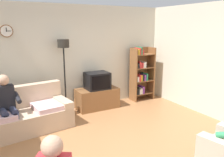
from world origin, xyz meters
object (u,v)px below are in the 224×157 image
object	(u,v)px
tv	(97,81)
person_on_couch	(6,102)
couch	(23,116)
floor_lamp	(64,56)
bookshelf	(141,74)
tv_stand	(97,98)

from	to	relation	value
tv	person_on_couch	bearing A→B (deg)	-165.11
couch	tv	size ratio (longest dim) A/B	3.34
person_on_couch	floor_lamp	bearing A→B (deg)	27.06
bookshelf	person_on_couch	world-z (taller)	bookshelf
tv	person_on_couch	xyz separation A→B (m)	(-2.23, -0.59, -0.06)
tv_stand	bookshelf	distance (m)	1.55
tv	bookshelf	xyz separation A→B (m)	(1.46, 0.09, 0.03)
floor_lamp	person_on_couch	bearing A→B (deg)	-152.94
tv_stand	person_on_couch	bearing A→B (deg)	-164.52
tv_stand	couch	bearing A→B (deg)	-165.27
tv	bookshelf	size ratio (longest dim) A/B	0.38
couch	tv_stand	xyz separation A→B (m)	(1.94, 0.51, -0.04)
tv	couch	bearing A→B (deg)	-165.94
couch	floor_lamp	size ratio (longest dim) A/B	1.08
couch	tv_stand	bearing A→B (deg)	14.73
floor_lamp	person_on_couch	size ratio (longest dim) A/B	1.49
floor_lamp	tv_stand	bearing A→B (deg)	-6.81
tv_stand	tv	distance (m)	0.49
couch	floor_lamp	world-z (taller)	floor_lamp
bookshelf	couch	bearing A→B (deg)	-170.35
tv	floor_lamp	size ratio (longest dim) A/B	0.32
tv_stand	bookshelf	size ratio (longest dim) A/B	0.69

